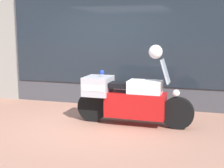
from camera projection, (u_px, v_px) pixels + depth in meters
ground_plane at (81, 125)px, 6.23m from camera, size 60.00×60.00×0.00m
shop_building at (94, 31)px, 7.92m from camera, size 6.99×0.55×3.74m
window_display at (124, 87)px, 7.96m from camera, size 5.65×0.30×1.96m
paramedic_motorcycle at (127, 98)px, 6.24m from camera, size 2.37×0.62×1.34m
white_helmet at (156, 52)px, 5.92m from camera, size 0.26×0.26×0.26m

